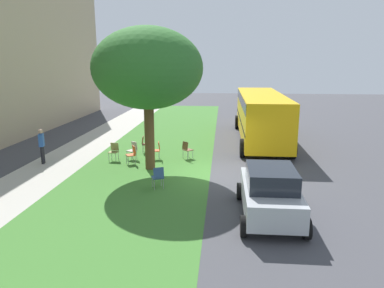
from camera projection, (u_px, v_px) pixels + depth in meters
The scene contains 14 objects.
ground at pixel (215, 174), 15.74m from camera, with size 80.00×80.00×0.00m, color #424247.
grass_verge at pixel (143, 172), 16.01m from camera, with size 48.00×6.00×0.01m, color #3D752D.
sidewalk_strip at pixel (48, 169), 16.38m from camera, with size 48.00×2.80×0.01m, color #ADA89E.
street_tree at pixel (148, 69), 15.51m from camera, with size 4.80×4.80×6.30m.
chair_0 at pixel (114, 150), 17.78m from camera, with size 0.46×0.46×0.88m.
chair_1 at pixel (187, 149), 18.11m from camera, with size 0.59×0.59×0.88m.
chair_2 at pixel (158, 176), 13.81m from camera, with size 0.55×0.55×0.88m.
chair_3 at pixel (157, 149), 18.01m from camera, with size 0.47×0.48×0.88m.
chair_4 at pixel (133, 149), 18.03m from camera, with size 0.58×0.58×0.88m.
chair_5 at pixel (145, 143), 19.36m from camera, with size 0.45×0.45×0.88m.
chair_6 at pixel (132, 153), 17.20m from camera, with size 0.57×0.57×0.88m.
parked_car at pixel (270, 192), 11.23m from camera, with size 3.70×1.92×1.65m.
school_bus at pixel (261, 112), 21.88m from camera, with size 10.40×2.80×2.88m.
pedestrian_0 at pixel (42, 145), 17.14m from camera, with size 0.40×0.29×1.69m.
Camera 1 is at (-15.06, -0.30, 4.84)m, focal length 33.67 mm.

